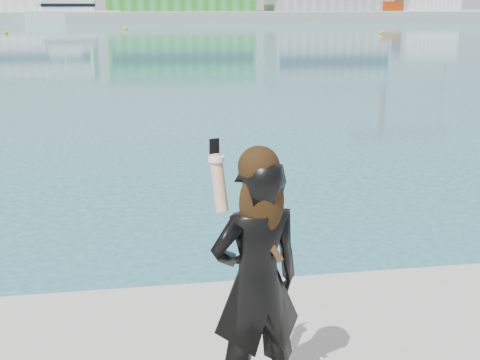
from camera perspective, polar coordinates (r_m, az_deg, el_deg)
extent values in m
cube|color=#9E9E99|center=(134.37, -9.26, 15.11)|extent=(320.00, 40.00, 2.00)
cube|color=#C53D0B|center=(136.63, 13.96, 15.71)|extent=(4.00, 4.00, 2.00)
cube|color=white|center=(117.68, -15.56, 14.65)|extent=(17.28, 8.63, 2.22)
cube|color=white|center=(117.52, -16.10, 15.65)|extent=(9.93, 6.07, 2.04)
cube|color=black|center=(117.52, -16.10, 15.65)|extent=(10.13, 6.20, 0.56)
sphere|color=yellow|center=(74.97, 13.23, 13.31)|extent=(0.50, 0.50, 0.50)
sphere|color=yellow|center=(78.25, -21.29, 12.77)|extent=(0.50, 0.50, 0.50)
sphere|color=yellow|center=(86.55, -10.77, 13.80)|extent=(0.50, 0.50, 0.50)
imported|color=black|center=(4.00, 1.58, -9.81)|extent=(0.70, 0.53, 1.71)
sphere|color=black|center=(3.70, 1.80, 1.26)|extent=(0.26, 0.26, 0.26)
ellipsoid|color=black|center=(3.71, 2.07, -2.16)|extent=(0.29, 0.15, 0.46)
cylinder|color=tan|center=(3.76, -2.02, -0.29)|extent=(0.12, 0.21, 0.37)
cylinder|color=white|center=(3.76, -2.24, 2.04)|extent=(0.10, 0.10, 0.03)
cube|color=black|center=(3.78, -2.45, 3.02)|extent=(0.06, 0.03, 0.13)
cube|color=#4C2D14|center=(3.80, 2.54, -5.61)|extent=(0.24, 0.07, 0.35)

